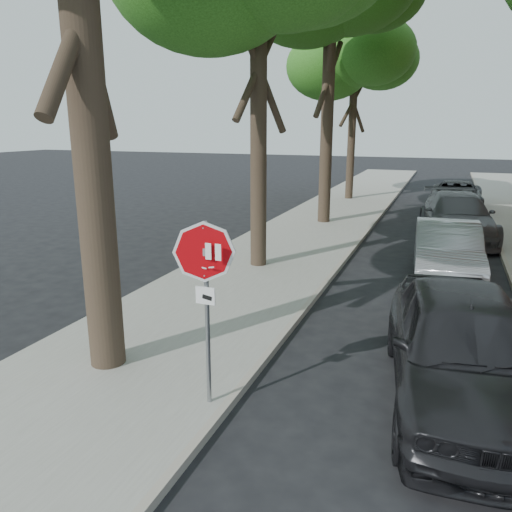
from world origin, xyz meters
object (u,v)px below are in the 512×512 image
at_px(tree_mid_b, 331,11).
at_px(car_c, 457,217).
at_px(stop_sign, 205,279).
at_px(tree_far, 355,57).
at_px(car_d, 456,197).
at_px(car_a, 463,347).
at_px(car_b, 447,252).

distance_m(tree_mid_b, car_c, 8.85).
bearing_deg(car_c, stop_sign, -111.36).
bearing_deg(tree_far, car_d, -19.31).
xyz_separation_m(car_a, car_c, (0.00, 11.55, -0.06)).
distance_m(stop_sign, car_c, 13.54).
distance_m(tree_mid_b, car_d, 10.24).
bearing_deg(stop_sign, tree_mid_b, 96.95).
relative_size(stop_sign, tree_far, 0.28).
bearing_deg(car_c, tree_far, 116.24).
bearing_deg(tree_mid_b, car_b, -53.24).
height_order(stop_sign, tree_far, tree_far).
distance_m(stop_sign, tree_far, 21.88).
relative_size(tree_mid_b, car_b, 2.30).
bearing_deg(stop_sign, car_c, 75.84).
height_order(tree_far, car_d, tree_far).
bearing_deg(car_a, tree_far, 97.67).
height_order(stop_sign, car_d, stop_sign).
height_order(tree_mid_b, car_d, tree_mid_b).
xyz_separation_m(stop_sign, car_b, (3.02, 7.79, -1.21)).
distance_m(stop_sign, car_b, 8.45).
bearing_deg(car_b, tree_far, 106.94).
bearing_deg(tree_far, car_a, -74.82).
height_order(car_a, car_d, car_a).
height_order(tree_far, car_c, tree_far).
xyz_separation_m(tree_far, car_b, (5.04, -13.34, -6.47)).
bearing_deg(tree_mid_b, car_c, -12.05).
relative_size(tree_far, car_a, 1.87).
bearing_deg(car_d, car_a, -88.99).
xyz_separation_m(tree_far, car_a, (5.32, -19.61, -6.36)).
bearing_deg(car_a, car_d, 82.49).
distance_m(tree_far, car_c, 11.60).
distance_m(car_b, car_d, 11.48).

